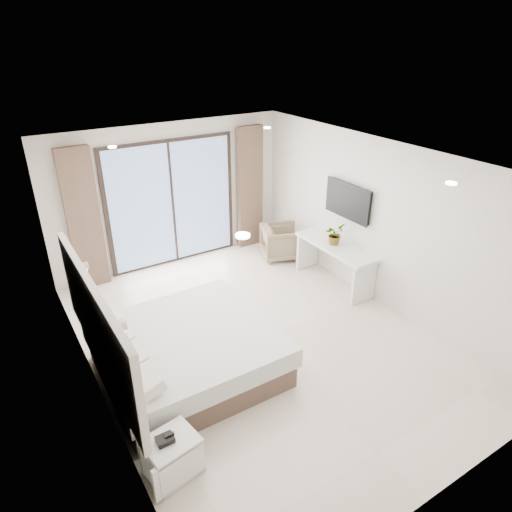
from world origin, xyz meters
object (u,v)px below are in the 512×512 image
at_px(armchair, 281,240).
at_px(nightstand, 172,457).
at_px(bed, 187,353).
at_px(console_desk, 335,255).

bearing_deg(armchair, nightstand, 153.86).
bearing_deg(bed, armchair, 35.77).
relative_size(bed, console_desk, 1.32).
bearing_deg(nightstand, armchair, 33.53).
xyz_separation_m(nightstand, armchair, (3.83, 3.56, 0.13)).
bearing_deg(bed, nightstand, -119.78).
xyz_separation_m(console_desk, armchair, (-0.19, 1.39, -0.20)).
xyz_separation_m(bed, console_desk, (3.24, 0.81, 0.24)).
height_order(bed, console_desk, console_desk).
bearing_deg(nightstand, bed, 50.85).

